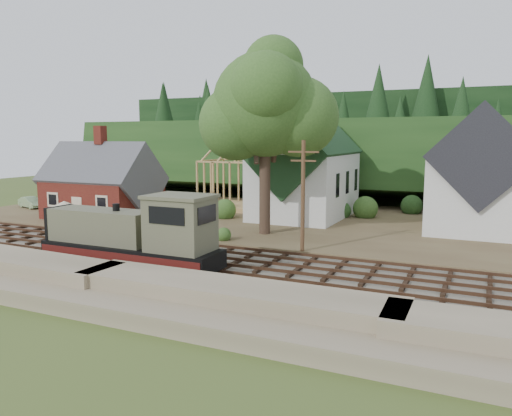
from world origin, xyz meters
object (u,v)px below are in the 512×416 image
at_px(car_green, 31,202).
at_px(car_red, 487,222).
at_px(locomotive, 136,237).
at_px(car_blue, 181,220).
at_px(patio_set, 64,205).

height_order(car_green, car_red, car_red).
height_order(locomotive, car_blue, locomotive).
xyz_separation_m(car_green, car_red, (46.70, 6.90, 0.05)).
xyz_separation_m(car_green, patio_set, (12.50, -7.16, 1.32)).
bearing_deg(patio_set, car_red, 22.36).
distance_m(locomotive, car_green, 31.32).
relative_size(locomotive, car_blue, 3.43).
relative_size(car_blue, car_green, 0.91).
bearing_deg(car_blue, car_green, -178.99).
height_order(car_blue, car_green, car_green).
height_order(locomotive, car_red, locomotive).
bearing_deg(locomotive, patio_set, 149.77).
distance_m(car_blue, patio_set, 10.43).
relative_size(car_green, patio_set, 1.65).
bearing_deg(car_green, car_red, -64.95).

